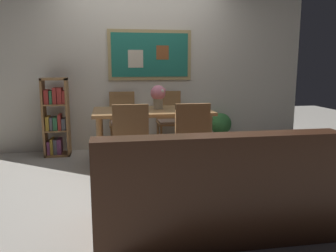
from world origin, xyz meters
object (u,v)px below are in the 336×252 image
object	(u,v)px
dining_chair_near_right	(190,136)
potted_ivy	(221,128)
bookshelf	(56,118)
dining_chair_far_right	(170,116)
leather_couch	(209,194)
flower_vase	(158,95)
dining_chair_far_left	(123,117)
dining_table	(152,117)
dining_chair_near_left	(130,137)
tv_remote	(189,109)

from	to	relation	value
dining_chair_near_right	potted_ivy	xyz separation A→B (m)	(0.88, 1.58, -0.23)
bookshelf	potted_ivy	distance (m)	2.54
dining_chair_far_right	potted_ivy	bearing A→B (deg)	4.22
dining_chair_far_right	leather_couch	size ratio (longest dim) A/B	0.51
bookshelf	potted_ivy	world-z (taller)	bookshelf
dining_chair_far_right	leather_couch	xyz separation A→B (m)	(-0.16, -2.67, -0.23)
dining_chair_near_right	flower_vase	bearing A→B (deg)	106.06
leather_couch	potted_ivy	distance (m)	2.91
leather_couch	dining_chair_far_left	bearing A→B (deg)	101.84
dining_chair_far_right	dining_chair_near_right	bearing A→B (deg)	-91.40
dining_chair_far_left	bookshelf	distance (m)	0.96
leather_couch	dining_table	bearing A→B (deg)	96.27
dining_chair_near_left	bookshelf	world-z (taller)	bookshelf
dining_chair_far_right	tv_remote	world-z (taller)	dining_chair_far_right
leather_couch	tv_remote	bearing A→B (deg)	81.68
dining_chair_far_right	dining_table	bearing A→B (deg)	-115.87
potted_ivy	tv_remote	xyz separation A→B (m)	(-0.74, -0.87, 0.44)
dining_table	dining_chair_far_right	world-z (taller)	dining_chair_far_right
bookshelf	potted_ivy	bearing A→B (deg)	2.32
dining_chair_far_right	leather_couch	world-z (taller)	dining_chair_far_right
dining_chair_near_right	tv_remote	world-z (taller)	dining_chair_near_right
dining_chair_near_left	potted_ivy	xyz separation A→B (m)	(1.55, 1.54, -0.23)
dining_table	dining_chair_near_left	bearing A→B (deg)	-114.69
potted_ivy	dining_table	bearing A→B (deg)	-145.94
dining_chair_near_left	potted_ivy	bearing A→B (deg)	44.91
dining_chair_near_left	flower_vase	distance (m)	0.98
dining_table	dining_chair_far_left	size ratio (longest dim) A/B	1.66
dining_table	flower_vase	distance (m)	0.30
dining_table	dining_chair_far_right	xyz separation A→B (m)	(0.37, 0.76, -0.10)
bookshelf	tv_remote	bearing A→B (deg)	-23.28
dining_table	bookshelf	world-z (taller)	bookshelf
dining_chair_near_left	leather_couch	xyz separation A→B (m)	(0.54, -1.19, -0.23)
leather_couch	tv_remote	xyz separation A→B (m)	(0.27, 1.86, 0.44)
dining_chair_far_left	flower_vase	xyz separation A→B (m)	(0.44, -0.70, 0.39)
dining_chair_near_left	bookshelf	xyz separation A→B (m)	(-0.98, 1.44, 0.02)
dining_chair_near_right	tv_remote	xyz separation A→B (m)	(0.15, 0.71, 0.21)
dining_chair_far_left	dining_chair_near_left	xyz separation A→B (m)	(0.02, -1.49, 0.00)
bookshelf	potted_ivy	size ratio (longest dim) A/B	1.95
dining_chair_near_left	tv_remote	bearing A→B (deg)	39.56
dining_chair_near_left	bookshelf	distance (m)	1.74
leather_couch	tv_remote	distance (m)	1.93
tv_remote	potted_ivy	bearing A→B (deg)	49.85
dining_chair_far_left	leather_couch	bearing A→B (deg)	-78.16
dining_chair_far_right	tv_remote	size ratio (longest dim) A/B	6.23
dining_chair_near_left	leather_couch	bearing A→B (deg)	-65.48
dining_chair_far_left	potted_ivy	size ratio (longest dim) A/B	1.57
dining_chair_near_left	dining_chair_far_right	bearing A→B (deg)	64.70
dining_chair_far_right	dining_chair_near_left	bearing A→B (deg)	-115.30
potted_ivy	flower_vase	bearing A→B (deg)	-146.15
dining_chair_near_right	bookshelf	xyz separation A→B (m)	(-1.64, 1.48, 0.02)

